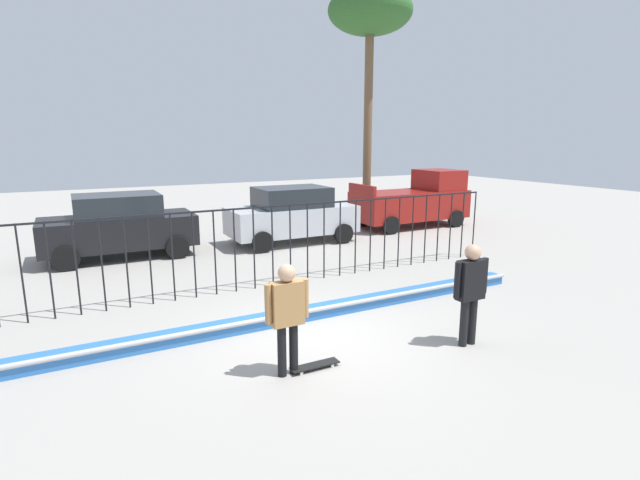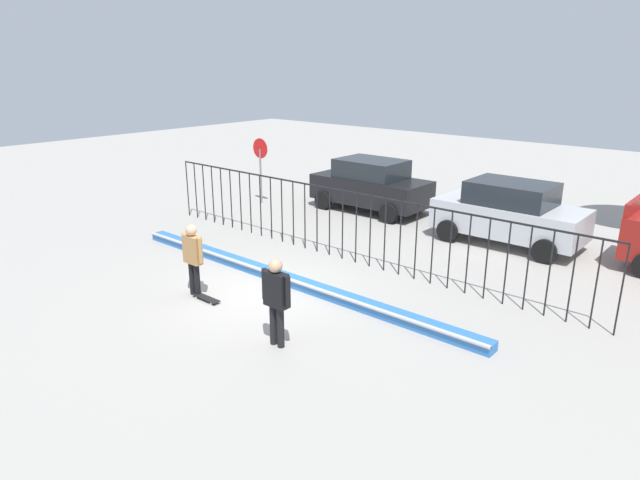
# 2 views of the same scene
# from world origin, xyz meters

# --- Properties ---
(ground_plane) EXTENTS (60.00, 60.00, 0.00)m
(ground_plane) POSITION_xyz_m (0.00, 0.00, 0.00)
(ground_plane) COLOR #9E9991
(bowl_coping_ledge) EXTENTS (11.00, 0.40, 0.27)m
(bowl_coping_ledge) POSITION_xyz_m (0.00, 0.89, 0.12)
(bowl_coping_ledge) COLOR #2D6BB7
(bowl_coping_ledge) RESTS_ON ground
(perimeter_fence) EXTENTS (14.04, 0.04, 1.96)m
(perimeter_fence) POSITION_xyz_m (0.00, 3.22, 1.19)
(perimeter_fence) COLOR black
(perimeter_fence) RESTS_ON ground
(skateboarder) EXTENTS (0.70, 0.26, 1.73)m
(skateboarder) POSITION_xyz_m (-1.04, -1.03, 1.04)
(skateboarder) COLOR black
(skateboarder) RESTS_ON ground
(skateboard) EXTENTS (0.80, 0.20, 0.07)m
(skateboard) POSITION_xyz_m (-0.60, -1.06, 0.06)
(skateboard) COLOR black
(skateboard) RESTS_ON ground
(camera_operator) EXTENTS (0.72, 0.27, 1.78)m
(camera_operator) POSITION_xyz_m (2.15, -1.49, 1.07)
(camera_operator) COLOR black
(camera_operator) RESTS_ON ground
(parked_car_black) EXTENTS (4.30, 2.12, 1.90)m
(parked_car_black) POSITION_xyz_m (-2.49, 8.00, 0.97)
(parked_car_black) COLOR black
(parked_car_black) RESTS_ON ground
(parked_car_silver) EXTENTS (4.30, 2.12, 1.90)m
(parked_car_silver) POSITION_xyz_m (2.93, 7.51, 0.97)
(parked_car_silver) COLOR #B7BABF
(parked_car_silver) RESTS_ON ground
(pickup_truck) EXTENTS (4.70, 2.12, 2.24)m
(pickup_truck) POSITION_xyz_m (8.60, 8.03, 1.04)
(pickup_truck) COLOR maroon
(pickup_truck) RESTS_ON ground
(palm_tree_tall) EXTENTS (3.48, 3.48, 9.56)m
(palm_tree_tall) POSITION_xyz_m (7.91, 10.51, 8.41)
(palm_tree_tall) COLOR brown
(palm_tree_tall) RESTS_ON ground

